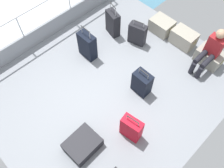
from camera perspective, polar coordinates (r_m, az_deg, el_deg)
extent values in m
cube|color=gray|center=(5.42, -0.30, -0.45)|extent=(4.40, 5.20, 0.06)
cube|color=gray|center=(6.39, -14.37, 12.63)|extent=(0.06, 5.20, 0.45)
cylinder|color=silver|center=(6.02, -20.21, 10.90)|extent=(0.04, 0.04, 1.00)
cylinder|color=silver|center=(6.47, -9.84, 17.60)|extent=(0.04, 0.04, 1.00)
cylinder|color=silver|center=(5.90, -16.02, 17.95)|extent=(0.04, 4.16, 0.04)
cube|color=white|center=(7.77, -19.83, 14.56)|extent=(2.40, 7.28, 0.01)
cube|color=#9E9989|center=(6.47, 11.62, 13.32)|extent=(0.56, 0.44, 0.34)
torus|color=tan|center=(6.53, 9.73, 15.08)|extent=(0.02, 0.12, 0.12)
torus|color=tan|center=(6.32, 13.77, 12.38)|extent=(0.02, 0.12, 0.12)
cube|color=#9E9989|center=(6.26, 16.51, 10.36)|extent=(0.59, 0.39, 0.39)
torus|color=tan|center=(6.30, 14.46, 12.39)|extent=(0.02, 0.12, 0.12)
torus|color=tan|center=(6.13, 18.95, 9.24)|extent=(0.02, 0.12, 0.12)
cube|color=gray|center=(6.08, 21.97, 5.99)|extent=(0.60, 0.41, 0.35)
torus|color=tan|center=(6.09, 19.85, 8.10)|extent=(0.02, 0.12, 0.12)
torus|color=tan|center=(5.99, 24.54, 4.67)|extent=(0.02, 0.12, 0.12)
cube|color=maroon|center=(5.76, 23.02, 8.29)|extent=(0.34, 0.20, 0.48)
sphere|color=tan|center=(5.52, 24.28, 10.71)|extent=(0.20, 0.20, 0.20)
cylinder|color=black|center=(5.68, 21.54, 4.96)|extent=(0.12, 0.40, 0.12)
cylinder|color=black|center=(5.71, 19.82, 2.58)|extent=(0.11, 0.11, 0.35)
cylinder|color=black|center=(5.71, 20.10, 6.03)|extent=(0.12, 0.40, 0.12)
cylinder|color=black|center=(5.74, 18.39, 3.65)|extent=(0.11, 0.11, 0.35)
cube|color=black|center=(5.68, -5.83, 8.98)|extent=(0.44, 0.23, 0.67)
cylinder|color=#A5A8AD|center=(5.45, -7.16, 12.71)|extent=(0.02, 0.02, 0.20)
cylinder|color=#A5A8AD|center=(5.30, -5.28, 11.36)|extent=(0.02, 0.02, 0.20)
cylinder|color=#2D2D2D|center=(5.30, -6.33, 12.81)|extent=(0.28, 0.02, 0.02)
cube|color=silver|center=(5.62, -5.05, 10.63)|extent=(0.05, 0.01, 0.08)
cube|color=#B70C1E|center=(4.62, 4.58, -10.36)|extent=(0.43, 0.27, 0.58)
cylinder|color=#A5A8AD|center=(4.33, 3.56, -7.77)|extent=(0.02, 0.02, 0.11)
cylinder|color=#A5A8AD|center=(4.29, 6.24, -9.45)|extent=(0.02, 0.02, 0.11)
cylinder|color=#2D2D2D|center=(4.26, 4.95, -8.31)|extent=(0.26, 0.06, 0.02)
cube|color=silver|center=(4.52, 5.49, -8.54)|extent=(0.05, 0.01, 0.08)
cube|color=black|center=(4.71, -6.95, -13.94)|extent=(0.53, 0.64, 0.24)
cube|color=silver|center=(4.72, -4.14, -11.12)|extent=(0.05, 0.01, 0.08)
cube|color=black|center=(6.02, 5.99, 11.63)|extent=(0.46, 0.30, 0.56)
cylinder|color=#A5A8AD|center=(5.82, 5.13, 14.39)|extent=(0.02, 0.02, 0.11)
cylinder|color=#A5A8AD|center=(5.75, 7.45, 13.48)|extent=(0.02, 0.02, 0.11)
cylinder|color=#2D2D2D|center=(5.75, 6.34, 14.33)|extent=(0.27, 0.09, 0.02)
cube|color=white|center=(6.01, 6.52, 12.88)|extent=(0.05, 0.02, 0.08)
cube|color=black|center=(6.18, 0.20, 14.13)|extent=(0.43, 0.29, 0.65)
cylinder|color=#A5A8AD|center=(5.97, -0.40, 17.83)|extent=(0.02, 0.02, 0.22)
cylinder|color=#A5A8AD|center=(5.82, 0.84, 16.55)|extent=(0.02, 0.02, 0.22)
cylinder|color=#2D2D2D|center=(5.83, 0.22, 18.02)|extent=(0.25, 0.08, 0.02)
cube|color=silver|center=(6.10, 1.09, 15.74)|extent=(0.05, 0.02, 0.08)
cube|color=black|center=(5.13, 7.04, 0.25)|extent=(0.39, 0.26, 0.57)
cylinder|color=#A5A8AD|center=(4.89, 6.44, 3.23)|extent=(0.02, 0.02, 0.11)
cylinder|color=#A5A8AD|center=(4.82, 8.49, 1.62)|extent=(0.02, 0.02, 0.11)
cylinder|color=#2D2D2D|center=(4.81, 7.53, 2.81)|extent=(0.25, 0.02, 0.02)
cube|color=green|center=(5.10, 8.16, 1.83)|extent=(0.05, 0.01, 0.08)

